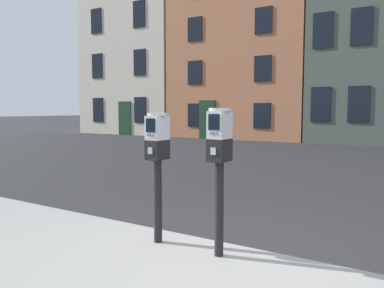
# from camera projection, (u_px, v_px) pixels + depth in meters

# --- Properties ---
(ground_plane) EXTENTS (160.00, 160.00, 0.00)m
(ground_plane) POSITION_uv_depth(u_px,v_px,m) (227.00, 263.00, 4.07)
(ground_plane) COLOR #28282B
(parking_meter_near_kerb) EXTENTS (0.22, 0.25, 1.43)m
(parking_meter_near_kerb) POSITION_uv_depth(u_px,v_px,m) (157.00, 154.00, 4.23)
(parking_meter_near_kerb) COLOR black
(parking_meter_near_kerb) RESTS_ON sidewalk_slab
(parking_meter_twin_adjacent) EXTENTS (0.22, 0.25, 1.48)m
(parking_meter_twin_adjacent) POSITION_uv_depth(u_px,v_px,m) (219.00, 155.00, 3.82)
(parking_meter_twin_adjacent) COLOR black
(parking_meter_twin_adjacent) RESTS_ON sidewalk_slab
(townhouse_grey_stucco) EXTENTS (7.12, 5.97, 11.41)m
(townhouse_grey_stucco) POSITION_uv_depth(u_px,v_px,m) (147.00, 49.00, 26.66)
(townhouse_grey_stucco) COLOR beige
(townhouse_grey_stucco) RESTS_ON ground_plane
(townhouse_brownstone) EXTENTS (7.92, 5.19, 9.37)m
(townhouse_brownstone) POSITION_uv_depth(u_px,v_px,m) (247.00, 56.00, 22.38)
(townhouse_brownstone) COLOR #B7704C
(townhouse_brownstone) RESTS_ON ground_plane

